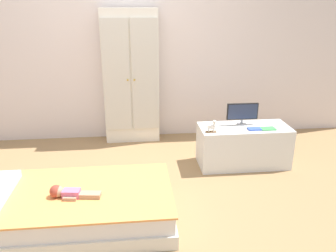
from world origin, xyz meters
TOP-DOWN VIEW (x-y plane):
  - ground_plane at (0.00, 0.00)m, footprint 10.00×10.00m
  - back_wall at (0.00, 1.57)m, footprint 6.40×0.05m
  - bed at (-0.40, -0.30)m, footprint 1.62×0.87m
  - doll at (-0.42, -0.37)m, footprint 0.39×0.14m
  - wardrobe at (0.10, 1.41)m, footprint 0.67×0.26m
  - tv_stand at (1.28, 0.56)m, footprint 0.96×0.42m
  - tv_monitor at (1.27, 0.63)m, footprint 0.34×0.10m
  - rocking_horse_toy at (0.90, 0.44)m, footprint 0.11×0.04m
  - book_blue at (1.36, 0.47)m, footprint 0.13×0.08m
  - book_green at (1.50, 0.47)m, footprint 0.15×0.10m

SIDE VIEW (x-z plane):
  - ground_plane at x=0.00m, z-range -0.02..0.00m
  - bed at x=-0.40m, z-range 0.00..0.27m
  - tv_stand at x=1.28m, z-range 0.00..0.44m
  - doll at x=-0.42m, z-range 0.26..0.35m
  - book_green at x=1.50m, z-range 0.44..0.45m
  - book_blue at x=1.36m, z-range 0.44..0.45m
  - rocking_horse_toy at x=0.90m, z-range 0.43..0.56m
  - tv_monitor at x=1.27m, z-range 0.46..0.69m
  - wardrobe at x=0.10m, z-range 0.00..1.62m
  - back_wall at x=0.00m, z-range 0.00..2.70m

